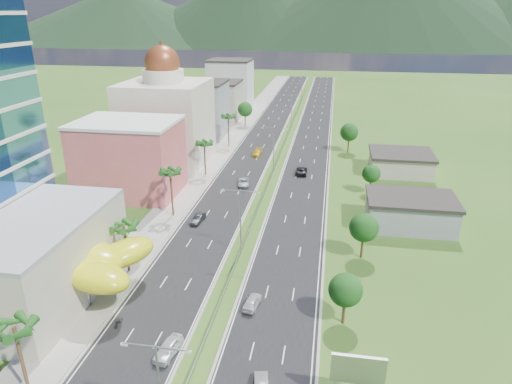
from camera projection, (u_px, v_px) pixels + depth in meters
The scene contains 36 objects.
ground at pixel (227, 288), 64.10m from camera, with size 500.00×500.00×0.00m, color #2D5119.
road_left at pixel (267, 130), 147.63m from camera, with size 11.00×260.00×0.04m, color black.
road_right at pixel (313, 132), 145.33m from camera, with size 11.00×260.00×0.04m, color black.
sidewalk_left at pixel (238, 129), 149.08m from camera, with size 7.00×260.00×0.12m, color gray.
median_guardrail at pixel (284, 145), 129.77m from camera, with size 0.10×216.06×0.76m.
streetlight_median_b at pixel (240, 215), 70.74m from camera, with size 6.04×0.25×11.00m.
streetlight_median_c at pixel (274, 145), 107.36m from camera, with size 6.04×0.25×11.00m.
streetlight_median_d at pixel (292, 108), 148.56m from camera, with size 6.04×0.25×11.00m.
streetlight_median_e at pixel (302, 86), 189.75m from camera, with size 6.04×0.25×11.00m.
lime_canopy at pixel (75, 259), 61.65m from camera, with size 18.00×15.00×7.40m.
pink_shophouse at pixel (129, 159), 94.91m from camera, with size 20.00×15.00×15.00m, color #CE5457.
domed_building at pixel (166, 117), 114.53m from camera, with size 20.00×20.00×28.70m.
midrise_grey at pixel (199, 110), 138.51m from camera, with size 16.00×15.00×16.00m, color gray.
midrise_beige at pixel (217, 102), 159.21m from camera, with size 16.00×15.00×13.00m, color #A8A18A.
midrise_white at pixel (231, 85), 179.33m from camera, with size 16.00×15.00×18.00m, color silver.
billboard at pixel (358, 371), 43.36m from camera, with size 5.20×0.35×6.20m.
shed_near at pixel (410, 213), 81.75m from camera, with size 15.00×10.00×5.00m, color gray.
shed_far at pixel (401, 163), 109.02m from camera, with size 14.00×12.00×4.40m, color #A8A18A.
palm_tree_a at pixel (15, 331), 43.36m from camera, with size 3.60×3.60×9.10m.
palm_tree_b at pixel (124, 229), 65.68m from camera, with size 3.60×3.60×8.10m.
palm_tree_c at pixel (170, 174), 83.46m from camera, with size 3.60×3.60×9.60m.
palm_tree_d at pixel (204, 145), 104.87m from camera, with size 3.60×3.60×8.60m.
palm_tree_e at pixel (228, 118), 127.47m from camera, with size 3.60×3.60×9.40m.
leafy_tree_lfar at pixel (245, 109), 151.37m from camera, with size 4.90×4.90×8.05m.
leafy_tree_ra at pixel (346, 290), 55.29m from camera, with size 4.20×4.20×6.90m.
leafy_tree_rb at pixel (364, 228), 70.24m from camera, with size 4.55×4.55×7.47m.
leafy_tree_rc at pixel (371, 174), 95.71m from camera, with size 3.85×3.85×6.33m.
leafy_tree_rd at pixel (349, 132), 123.34m from camera, with size 4.90×4.90×8.05m.
mountain_ridge at pixel (382, 48), 466.84m from camera, with size 860.00×140.00×90.00m, color black, non-canonical shape.
car_white_near_left at pixel (168, 348), 51.46m from camera, with size 1.90×4.71×1.61m, color silver.
car_dark_left at pixel (198, 218), 83.65m from camera, with size 1.54×4.42×1.46m, color black.
car_silver_mid_left at pixel (243, 182), 101.24m from camera, with size 2.31×5.00×1.39m, color #AFB3B7.
car_yellow_far_left at pixel (257, 152), 122.24m from camera, with size 2.12×5.21×1.51m, color gold.
car_white_near_right at pixel (252, 302), 59.81m from camera, with size 1.71×4.24×1.45m, color silver.
car_dark_far_right at pixel (302, 171), 108.39m from camera, with size 2.61×5.65×1.57m, color black.
motorcycle at pixel (119, 321), 56.27m from camera, with size 0.58×1.92×1.23m, color black.
Camera 1 is at (13.03, -53.04, 36.40)m, focal length 32.00 mm.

